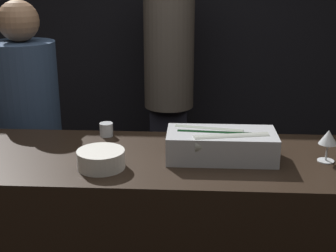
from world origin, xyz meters
TOP-DOWN VIEW (x-y plane):
  - wall_back_chalkboard at (0.00, 2.24)m, footprint 6.40×0.06m
  - ice_bin_with_bottles at (0.21, 0.30)m, footprint 0.43×0.21m
  - bowl_white at (-0.25, 0.17)m, footprint 0.18×0.18m
  - wine_glass at (0.63, 0.29)m, footprint 0.07×0.07m
  - candle_votive at (-0.29, 0.54)m, footprint 0.06×0.06m
  - person_in_hoodie at (-0.79, 0.91)m, footprint 0.35×0.35m
  - person_blond_tee at (-0.07, 1.75)m, footprint 0.35×0.35m

SIDE VIEW (x-z plane):
  - person_in_hoodie at x=-0.79m, z-range 0.09..1.74m
  - person_blond_tee at x=-0.07m, z-range 0.12..1.98m
  - candle_votive at x=-0.29m, z-range 1.07..1.13m
  - bowl_white at x=-0.25m, z-range 1.07..1.14m
  - ice_bin_with_bottles at x=0.21m, z-range 1.07..1.19m
  - wine_glass at x=0.63m, z-range 1.10..1.23m
  - wall_back_chalkboard at x=0.00m, z-range 0.00..2.80m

